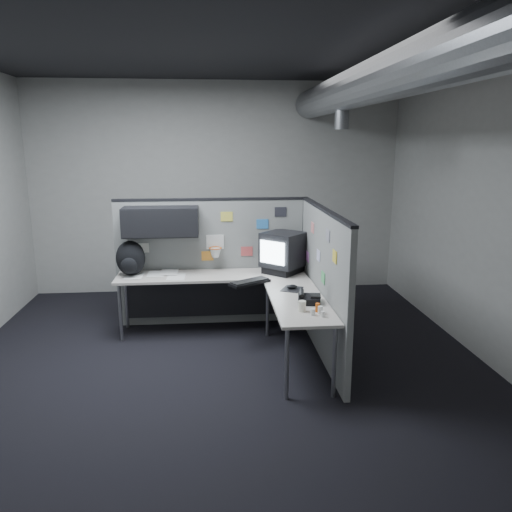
{
  "coord_description": "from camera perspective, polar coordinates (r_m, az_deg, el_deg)",
  "views": [
    {
      "loc": [
        -0.11,
        -4.92,
        2.32
      ],
      "look_at": [
        0.38,
        0.35,
        1.1
      ],
      "focal_mm": 35.0,
      "sensor_mm": 36.0,
      "label": 1
    }
  ],
  "objects": [
    {
      "name": "monitor",
      "position": [
        6.14,
        3.12,
        0.45
      ],
      "size": [
        0.62,
        0.62,
        0.5
      ],
      "rotation": [
        0.0,
        0.0,
        0.04
      ],
      "color": "black",
      "rests_on": "desk"
    },
    {
      "name": "mouse",
      "position": [
        5.5,
        4.13,
        -3.64
      ],
      "size": [
        0.29,
        0.31,
        0.05
      ],
      "rotation": [
        0.0,
        0.0,
        0.31
      ],
      "color": "black",
      "rests_on": "desk"
    },
    {
      "name": "phone",
      "position": [
        5.07,
        6.03,
        -4.85
      ],
      "size": [
        0.26,
        0.28,
        0.11
      ],
      "rotation": [
        0.0,
        0.0,
        -0.36
      ],
      "color": "black",
      "rests_on": "desk"
    },
    {
      "name": "partition_back",
      "position": [
        6.3,
        -6.54,
        0.78
      ],
      "size": [
        2.44,
        0.42,
        1.63
      ],
      "color": "slate",
      "rests_on": "ground"
    },
    {
      "name": "desk",
      "position": [
        5.88,
        -2.63,
        -3.89
      ],
      "size": [
        2.31,
        2.11,
        0.73
      ],
      "color": "#BCB5AA",
      "rests_on": "ground"
    },
    {
      "name": "backpack",
      "position": [
        6.18,
        -14.16,
        -0.32
      ],
      "size": [
        0.41,
        0.41,
        0.43
      ],
      "rotation": [
        0.0,
        0.0,
        -0.35
      ],
      "color": "black",
      "rests_on": "desk"
    },
    {
      "name": "room",
      "position": [
        4.97,
        2.39,
        10.4
      ],
      "size": [
        5.62,
        5.62,
        3.22
      ],
      "color": "black",
      "rests_on": "ground"
    },
    {
      "name": "partition_right",
      "position": [
        5.49,
        7.61,
        -3.01
      ],
      "size": [
        0.07,
        2.23,
        1.63
      ],
      "color": "slate",
      "rests_on": "ground"
    },
    {
      "name": "papers",
      "position": [
        6.18,
        -11.03,
        -2.11
      ],
      "size": [
        0.72,
        0.51,
        0.01
      ],
      "rotation": [
        0.0,
        0.0,
        -0.02
      ],
      "color": "white",
      "rests_on": "desk"
    },
    {
      "name": "keyboard",
      "position": [
        5.7,
        -0.73,
        -2.99
      ],
      "size": [
        0.5,
        0.41,
        0.04
      ],
      "rotation": [
        0.0,
        0.0,
        -0.21
      ],
      "color": "black",
      "rests_on": "desk"
    },
    {
      "name": "cup",
      "position": [
        4.81,
        5.28,
        -5.73
      ],
      "size": [
        0.08,
        0.08,
        0.1
      ],
      "primitive_type": "cylinder",
      "rotation": [
        0.0,
        0.0,
        0.05
      ],
      "color": "silver",
      "rests_on": "desk"
    },
    {
      "name": "bottles",
      "position": [
        4.76,
        7.12,
        -6.18
      ],
      "size": [
        0.14,
        0.19,
        0.09
      ],
      "rotation": [
        0.0,
        0.0,
        -0.32
      ],
      "color": "silver",
      "rests_on": "desk"
    }
  ]
}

